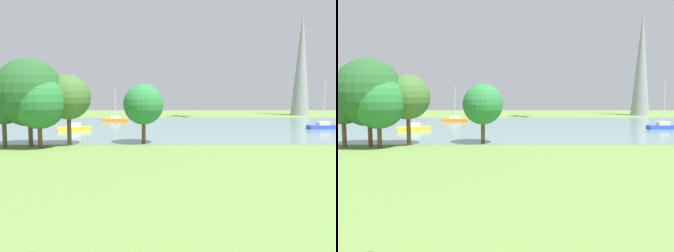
# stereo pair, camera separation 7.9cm
# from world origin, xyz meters

# --- Properties ---
(ground_plane) EXTENTS (160.00, 160.00, 0.00)m
(ground_plane) POSITION_xyz_m (0.00, 22.00, 0.00)
(ground_plane) COLOR olive
(water_surface) EXTENTS (140.00, 40.00, 0.02)m
(water_surface) POSITION_xyz_m (0.00, 50.00, 0.01)
(water_surface) COLOR slate
(water_surface) RESTS_ON ground
(sailboat_blue) EXTENTS (4.91, 1.90, 7.60)m
(sailboat_blue) POSITION_xyz_m (24.38, 46.11, 0.47)
(sailboat_blue) COLOR blue
(sailboat_blue) RESTS_ON water_surface
(sailboat_yellow) EXTENTS (5.03, 2.92, 5.35)m
(sailboat_yellow) POSITION_xyz_m (-13.43, 43.63, 0.45)
(sailboat_yellow) COLOR yellow
(sailboat_yellow) RESTS_ON water_surface
(sailboat_orange) EXTENTS (4.91, 1.91, 6.89)m
(sailboat_orange) POSITION_xyz_m (-9.65, 59.33, 0.46)
(sailboat_orange) COLOR orange
(sailboat_orange) RESTS_ON water_surface
(tree_mid_shore) EXTENTS (4.76, 4.76, 7.16)m
(tree_mid_shore) POSITION_xyz_m (-16.51, 28.23, 4.76)
(tree_mid_shore) COLOR brown
(tree_mid_shore) RESTS_ON ground
(tree_east_near) EXTENTS (6.97, 6.97, 9.13)m
(tree_east_near) POSITION_xyz_m (-14.01, 28.66, 5.64)
(tree_east_near) COLOR brown
(tree_east_near) RESTS_ON ground
(tree_west_near) EXTENTS (5.52, 5.52, 7.47)m
(tree_west_near) POSITION_xyz_m (-12.80, 28.01, 4.70)
(tree_west_near) COLOR brown
(tree_west_near) RESTS_ON ground
(tree_west_far) EXTENTS (4.75, 4.75, 7.53)m
(tree_west_far) POSITION_xyz_m (-10.33, 29.84, 5.13)
(tree_west_far) COLOR brown
(tree_west_far) RESTS_ON ground
(tree_east_far) EXTENTS (4.46, 4.46, 6.59)m
(tree_east_far) POSITION_xyz_m (-2.43, 30.98, 4.34)
(tree_east_far) COLOR brown
(tree_east_far) RESTS_ON ground
(electricity_pylon) EXTENTS (6.40, 4.40, 25.49)m
(electricity_pylon) POSITION_xyz_m (33.09, 78.42, 12.76)
(electricity_pylon) COLOR gray
(electricity_pylon) RESTS_ON ground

